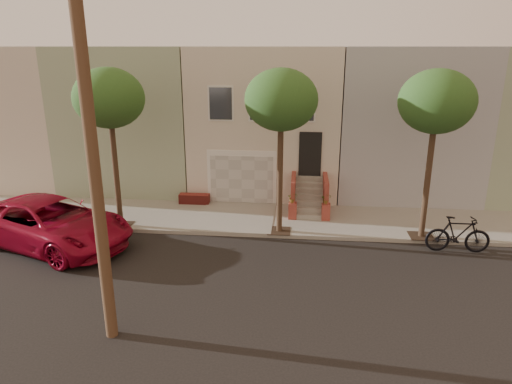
# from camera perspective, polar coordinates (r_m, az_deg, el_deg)

# --- Properties ---
(ground) EXTENTS (90.00, 90.00, 0.00)m
(ground) POSITION_cam_1_polar(r_m,az_deg,el_deg) (14.99, -1.75, -10.92)
(ground) COLOR black
(ground) RESTS_ON ground
(sidewalk) EXTENTS (40.00, 3.70, 0.15)m
(sidewalk) POSITION_cam_1_polar(r_m,az_deg,el_deg) (19.79, 0.17, -3.33)
(sidewalk) COLOR gray
(sidewalk) RESTS_ON ground
(house_row) EXTENTS (33.10, 11.70, 7.00)m
(house_row) POSITION_cam_1_polar(r_m,az_deg,el_deg) (24.55, 1.46, 9.41)
(house_row) COLOR beige
(house_row) RESTS_ON sidewalk
(tree_left) EXTENTS (2.70, 2.57, 6.30)m
(tree_left) POSITION_cam_1_polar(r_m,az_deg,el_deg) (18.51, -17.79, 10.92)
(tree_left) COLOR #2D2116
(tree_left) RESTS_ON sidewalk
(tree_mid) EXTENTS (2.70, 2.57, 6.30)m
(tree_mid) POSITION_cam_1_polar(r_m,az_deg,el_deg) (17.07, 3.14, 11.21)
(tree_mid) COLOR #2D2116
(tree_mid) RESTS_ON sidewalk
(tree_right) EXTENTS (2.70, 2.57, 6.30)m
(tree_right) POSITION_cam_1_polar(r_m,az_deg,el_deg) (17.72, 21.51, 10.27)
(tree_right) COLOR #2D2116
(tree_right) RESTS_ON sidewalk
(pickup_truck) EXTENTS (7.08, 5.05, 1.79)m
(pickup_truck) POSITION_cam_1_polar(r_m,az_deg,el_deg) (18.72, -24.18, -3.54)
(pickup_truck) COLOR maroon
(pickup_truck) RESTS_ON ground
(motorcycle) EXTENTS (2.28, 0.66, 1.36)m
(motorcycle) POSITION_cam_1_polar(r_m,az_deg,el_deg) (18.17, 23.78, -4.84)
(motorcycle) COLOR black
(motorcycle) RESTS_ON ground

